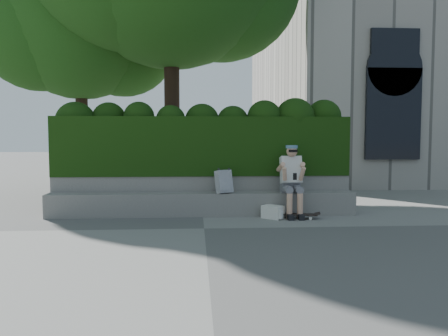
{
  "coord_description": "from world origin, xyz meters",
  "views": [
    {
      "loc": [
        -0.13,
        -7.25,
        1.53
      ],
      "look_at": [
        0.4,
        1.0,
        0.95
      ],
      "focal_mm": 35.0,
      "sensor_mm": 36.0,
      "label": 1
    }
  ],
  "objects": [
    {
      "name": "bench_ledge",
      "position": [
        0.0,
        1.25,
        0.23
      ],
      "size": [
        6.0,
        0.45,
        0.45
      ],
      "primitive_type": "cube",
      "color": "gray",
      "rests_on": "ground"
    },
    {
      "name": "hedge",
      "position": [
        0.0,
        1.95,
        1.35
      ],
      "size": [
        6.0,
        1.0,
        1.2
      ],
      "primitive_type": "cube",
      "color": "black",
      "rests_on": "planter_wall"
    },
    {
      "name": "planter_wall",
      "position": [
        0.0,
        1.73,
        0.38
      ],
      "size": [
        6.0,
        0.5,
        0.75
      ],
      "primitive_type": "cube",
      "color": "gray",
      "rests_on": "ground"
    },
    {
      "name": "backpack_plaid",
      "position": [
        0.41,
        1.15,
        0.67
      ],
      "size": [
        0.34,
        0.28,
        0.44
      ],
      "primitive_type": "cube",
      "rotation": [
        0.0,
        0.0,
        0.48
      ],
      "color": "#B8B8BD",
      "rests_on": "bench_ledge"
    },
    {
      "name": "skateboard",
      "position": [
        1.73,
        0.81,
        0.07
      ],
      "size": [
        0.87,
        0.4,
        0.09
      ],
      "rotation": [
        0.0,
        0.0,
        -0.23
      ],
      "color": "black",
      "rests_on": "ground"
    },
    {
      "name": "person",
      "position": [
        1.72,
        1.07,
        0.75
      ],
      "size": [
        0.4,
        0.76,
        1.38
      ],
      "color": "slate",
      "rests_on": "ground"
    },
    {
      "name": "ground",
      "position": [
        0.0,
        0.0,
        0.0
      ],
      "size": [
        80.0,
        80.0,
        0.0
      ],
      "primitive_type": "plane",
      "color": "slate",
      "rests_on": "ground"
    },
    {
      "name": "backpack_ground",
      "position": [
        1.32,
        0.85,
        0.12
      ],
      "size": [
        0.46,
        0.45,
        0.24
      ],
      "primitive_type": "cube",
      "rotation": [
        0.0,
        0.0,
        -0.73
      ],
      "color": "silver",
      "rests_on": "ground"
    },
    {
      "name": "tree_right",
      "position": [
        -3.36,
        5.44,
        4.84
      ],
      "size": [
        4.48,
        4.48,
        7.09
      ],
      "rotation": [
        0.0,
        0.0,
        -0.28
      ],
      "color": "black",
      "rests_on": "ground"
    }
  ]
}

